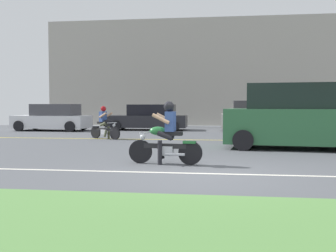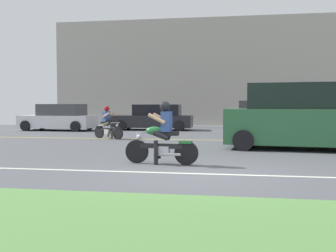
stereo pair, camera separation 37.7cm
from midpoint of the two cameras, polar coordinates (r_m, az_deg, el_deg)
The scene contains 11 objects.
ground at distance 11.24m, azimuth 6.48°, elevation -4.28°, with size 56.00×30.00×0.04m, color #4C4F54.
grass_median at distance 4.30m, azimuth 1.15°, elevation -15.59°, with size 56.00×3.80×0.06m, color #548442.
lane_line_near at distance 8.28m, azimuth 5.35°, elevation -6.72°, with size 50.40×0.12×0.01m, color silver.
lane_line_far at distance 16.10m, azimuth 7.42°, elevation -2.00°, with size 50.40×0.12×0.01m, color yellow.
motorcyclist at distance 9.50m, azimuth 0.25°, elevation -1.66°, with size 1.78×0.58×1.49m.
suv_nearby at distance 13.45m, azimuth 18.80°, elevation 1.14°, with size 4.75×2.68×2.07m.
parked_car_0 at distance 22.86m, azimuth -14.68°, elevation 1.10°, with size 4.11×2.07×1.45m.
parked_car_1 at distance 22.53m, azimuth -1.51°, elevation 1.15°, with size 4.44×1.94×1.42m.
parked_car_2 at distance 22.05m, azimuth 14.09°, elevation 1.23°, with size 4.22×1.84×1.62m.
motorcyclist_distant at distance 16.80m, azimuth -7.83°, elevation 0.15°, with size 1.46×0.84×1.35m.
building_far at distance 29.32m, azimuth 4.79°, elevation 7.33°, with size 19.94×4.00×7.23m, color #A8A399.
Camera 2 is at (0.78, -8.10, 1.40)m, focal length 43.10 mm.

